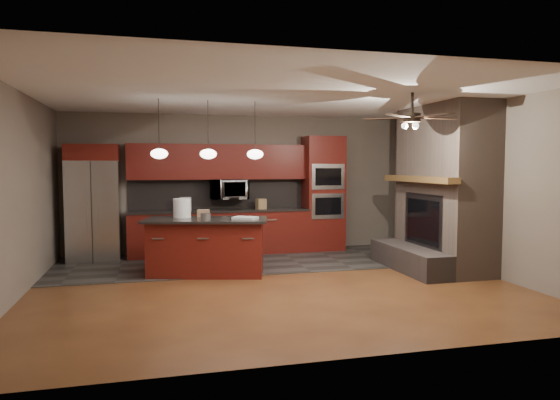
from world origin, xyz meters
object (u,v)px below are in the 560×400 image
object	(u,v)px
counter_bucket	(185,204)
paint_can	(206,217)
oven_tower	(323,194)
refrigerator	(94,203)
microwave	(229,189)
cardboard_box	(203,213)
kitchen_island	(206,246)
counter_box	(261,204)
white_bucket	(182,208)
paint_tray	(245,218)

from	to	relation	value
counter_bucket	paint_can	bearing A→B (deg)	-84.86
oven_tower	refrigerator	size ratio (longest dim) A/B	1.10
paint_can	microwave	bearing A→B (deg)	72.12
microwave	cardboard_box	world-z (taller)	microwave
kitchen_island	cardboard_box	distance (m)	0.59
oven_tower	kitchen_island	xyz separation A→B (m)	(-2.62, -1.80, -0.73)
microwave	paint_can	world-z (taller)	microwave
kitchen_island	paint_can	size ratio (longest dim) A/B	13.11
oven_tower	paint_can	distance (m)	3.37
refrigerator	cardboard_box	world-z (taller)	refrigerator
refrigerator	paint_can	bearing A→B (deg)	-46.77
microwave	kitchen_island	xyz separation A→B (m)	(-0.65, -1.86, -0.83)
oven_tower	cardboard_box	bearing A→B (deg)	-150.09
oven_tower	counter_bucket	distance (m)	2.85
kitchen_island	counter_box	xyz separation A→B (m)	(1.28, 1.76, 0.54)
paint_can	counter_bucket	bearing A→B (deg)	95.14
kitchen_island	white_bucket	size ratio (longest dim) A/B	6.77
microwave	paint_can	bearing A→B (deg)	-107.88
microwave	counter_box	xyz separation A→B (m)	(0.63, -0.10, -0.30)
microwave	kitchen_island	world-z (taller)	microwave
paint_tray	microwave	bearing A→B (deg)	122.99
paint_tray	cardboard_box	world-z (taller)	cardboard_box
counter_bucket	paint_tray	bearing A→B (deg)	-67.83
white_bucket	cardboard_box	bearing A→B (deg)	0.84
paint_tray	paint_can	bearing A→B (deg)	-141.61
microwave	white_bucket	bearing A→B (deg)	-122.77
oven_tower	paint_tray	size ratio (longest dim) A/B	6.46
paint_can	counter_box	xyz separation A→B (m)	(1.32, 2.02, 0.03)
microwave	white_bucket	xyz separation A→B (m)	(-1.02, -1.58, -0.22)
microwave	counter_box	distance (m)	0.71
paint_can	counter_box	world-z (taller)	counter_box
white_bucket	counter_bucket	bearing A→B (deg)	84.48
microwave	white_bucket	size ratio (longest dim) A/B	2.33
oven_tower	white_bucket	xyz separation A→B (m)	(-2.99, -1.52, -0.11)
counter_box	kitchen_island	bearing A→B (deg)	-142.43
white_bucket	counter_box	world-z (taller)	white_bucket
refrigerator	counter_bucket	distance (m)	1.69
cardboard_box	counter_box	size ratio (longest dim) A/B	0.92
refrigerator	paint_can	world-z (taller)	refrigerator
counter_bucket	white_bucket	bearing A→B (deg)	-95.52
oven_tower	kitchen_island	world-z (taller)	oven_tower
white_bucket	counter_bucket	size ratio (longest dim) A/B	1.21
white_bucket	microwave	bearing A→B (deg)	57.23
kitchen_island	refrigerator	bearing A→B (deg)	151.58
kitchen_island	cardboard_box	xyz separation A→B (m)	(-0.02, 0.28, 0.51)
microwave	counter_box	size ratio (longest dim) A/B	3.54
paint_tray	counter_box	world-z (taller)	counter_box
microwave	paint_tray	world-z (taller)	microwave
white_bucket	paint_tray	world-z (taller)	white_bucket
kitchen_island	counter_box	bearing A→B (deg)	67.77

